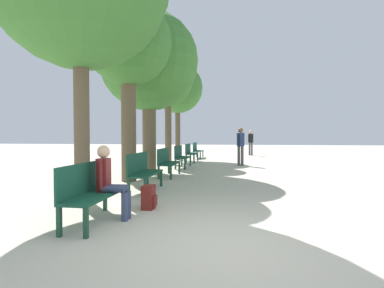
% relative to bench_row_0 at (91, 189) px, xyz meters
% --- Properties ---
extents(ground_plane, '(80.00, 80.00, 0.00)m').
position_rel_bench_row_0_xyz_m(ground_plane, '(2.13, -0.71, -0.54)').
color(ground_plane, beige).
extents(bench_row_0, '(0.48, 1.56, 0.96)m').
position_rel_bench_row_0_xyz_m(bench_row_0, '(0.00, 0.00, 0.00)').
color(bench_row_0, '#144733').
rests_on(bench_row_0, ground_plane).
extents(bench_row_1, '(0.48, 1.56, 0.96)m').
position_rel_bench_row_0_xyz_m(bench_row_1, '(0.00, 2.72, 0.00)').
color(bench_row_1, '#144733').
rests_on(bench_row_1, ground_plane).
extents(bench_row_2, '(0.48, 1.56, 0.96)m').
position_rel_bench_row_0_xyz_m(bench_row_2, '(0.00, 5.44, 0.00)').
color(bench_row_2, '#144733').
rests_on(bench_row_2, ground_plane).
extents(bench_row_3, '(0.48, 1.56, 0.96)m').
position_rel_bench_row_0_xyz_m(bench_row_3, '(0.00, 8.16, 0.00)').
color(bench_row_3, '#144733').
rests_on(bench_row_3, ground_plane).
extents(bench_row_4, '(0.48, 1.56, 0.96)m').
position_rel_bench_row_0_xyz_m(bench_row_4, '(0.00, 10.88, 0.00)').
color(bench_row_4, '#144733').
rests_on(bench_row_4, ground_plane).
extents(bench_row_5, '(0.48, 1.56, 0.96)m').
position_rel_bench_row_0_xyz_m(bench_row_5, '(0.00, 13.60, 0.00)').
color(bench_row_5, '#144733').
rests_on(bench_row_5, ground_plane).
extents(tree_row_1, '(2.64, 2.64, 5.55)m').
position_rel_bench_row_0_xyz_m(tree_row_1, '(-0.91, 4.23, 3.59)').
color(tree_row_1, brown).
rests_on(tree_row_1, ground_plane).
extents(tree_row_2, '(3.71, 3.71, 6.04)m').
position_rel_bench_row_0_xyz_m(tree_row_2, '(-0.91, 6.44, 3.60)').
color(tree_row_2, brown).
rests_on(tree_row_2, ground_plane).
extents(tree_row_3, '(2.41, 2.41, 5.26)m').
position_rel_bench_row_0_xyz_m(tree_row_3, '(-0.91, 9.69, 3.45)').
color(tree_row_3, brown).
rests_on(tree_row_3, ground_plane).
extents(tree_row_4, '(2.82, 2.82, 5.47)m').
position_rel_bench_row_0_xyz_m(tree_row_4, '(-0.91, 12.15, 3.49)').
color(tree_row_4, brown).
rests_on(tree_row_4, ground_plane).
extents(person_seated, '(0.56, 0.32, 1.24)m').
position_rel_bench_row_0_xyz_m(person_seated, '(0.24, 0.20, 0.12)').
color(person_seated, '#384260').
rests_on(person_seated, ground_plane).
extents(backpack, '(0.25, 0.30, 0.45)m').
position_rel_bench_row_0_xyz_m(backpack, '(0.68, 0.96, -0.32)').
color(backpack, maroon).
rests_on(backpack, ground_plane).
extents(pedestrian_near, '(0.35, 0.27, 1.75)m').
position_rel_bench_row_0_xyz_m(pedestrian_near, '(3.40, 16.67, 0.46)').
color(pedestrian_near, '#4C4C4C').
rests_on(pedestrian_near, ground_plane).
extents(pedestrian_mid, '(0.35, 0.31, 1.75)m').
position_rel_bench_row_0_xyz_m(pedestrian_mid, '(2.56, 9.45, 0.46)').
color(pedestrian_mid, '#4C4C4C').
rests_on(pedestrian_mid, ground_plane).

